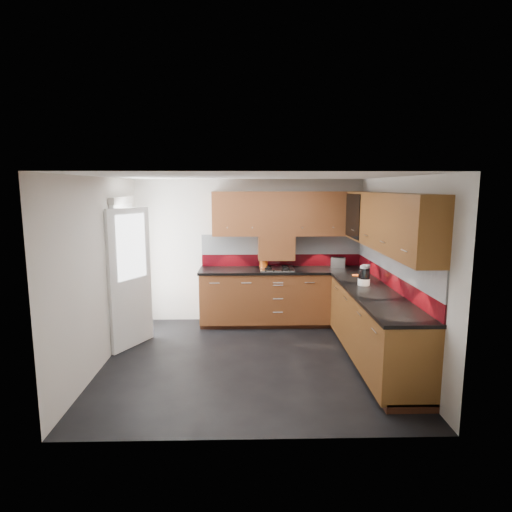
{
  "coord_description": "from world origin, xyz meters",
  "views": [
    {
      "loc": [
        -0.06,
        -5.37,
        2.27
      ],
      "look_at": [
        0.09,
        0.65,
        1.3
      ],
      "focal_mm": 30.0,
      "sensor_mm": 36.0,
      "label": 1
    }
  ],
  "objects_px": {
    "utensil_pot": "(264,262)",
    "food_processor": "(364,276)",
    "gas_hob": "(277,269)",
    "toaster": "(338,262)"
  },
  "relations": [
    {
      "from": "gas_hob",
      "to": "food_processor",
      "type": "distance_m",
      "value": 1.61
    },
    {
      "from": "utensil_pot",
      "to": "toaster",
      "type": "bearing_deg",
      "value": 2.12
    },
    {
      "from": "utensil_pot",
      "to": "food_processor",
      "type": "bearing_deg",
      "value": -44.03
    },
    {
      "from": "utensil_pot",
      "to": "toaster",
      "type": "xyz_separation_m",
      "value": [
        1.25,
        0.05,
        -0.02
      ]
    },
    {
      "from": "utensil_pot",
      "to": "food_processor",
      "type": "height_order",
      "value": "utensil_pot"
    },
    {
      "from": "utensil_pot",
      "to": "toaster",
      "type": "distance_m",
      "value": 1.25
    },
    {
      "from": "gas_hob",
      "to": "food_processor",
      "type": "relative_size",
      "value": 2.03
    },
    {
      "from": "food_processor",
      "to": "gas_hob",
      "type": "bearing_deg",
      "value": 133.9
    },
    {
      "from": "gas_hob",
      "to": "food_processor",
      "type": "bearing_deg",
      "value": -46.1
    },
    {
      "from": "gas_hob",
      "to": "utensil_pot",
      "type": "height_order",
      "value": "utensil_pot"
    }
  ]
}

